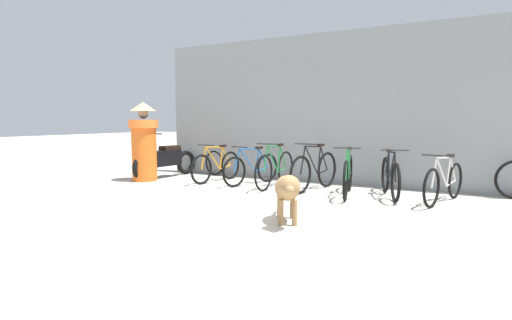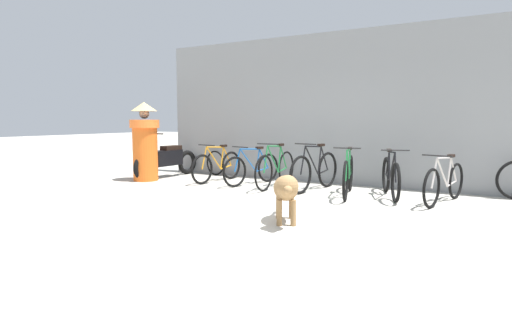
# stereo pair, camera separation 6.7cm
# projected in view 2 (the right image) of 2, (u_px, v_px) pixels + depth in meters

# --- Properties ---
(ground_plane) EXTENTS (60.00, 60.00, 0.00)m
(ground_plane) POSITION_uv_depth(u_px,v_px,m) (259.00, 215.00, 5.74)
(ground_plane) COLOR #B7B2A5
(shop_wall_back) EXTENTS (8.36, 0.20, 3.18)m
(shop_wall_back) POSITION_uv_depth(u_px,v_px,m) (333.00, 109.00, 8.47)
(shop_wall_back) COLOR gray
(shop_wall_back) RESTS_ON ground
(bicycle_0) EXTENTS (0.46, 1.59, 0.84)m
(bicycle_0) POSITION_uv_depth(u_px,v_px,m) (217.00, 166.00, 8.77)
(bicycle_0) COLOR black
(bicycle_0) RESTS_ON ground
(bicycle_1) EXTENTS (0.57, 1.56, 0.82)m
(bicycle_1) POSITION_uv_depth(u_px,v_px,m) (252.00, 169.00, 8.39)
(bicycle_1) COLOR black
(bicycle_1) RESTS_ON ground
(bicycle_2) EXTENTS (0.46, 1.69, 0.91)m
(bicycle_2) POSITION_uv_depth(u_px,v_px,m) (276.00, 169.00, 8.00)
(bicycle_2) COLOR black
(bicycle_2) RESTS_ON ground
(bicycle_3) EXTENTS (0.47, 1.69, 0.93)m
(bicycle_3) POSITION_uv_depth(u_px,v_px,m) (315.00, 171.00, 7.66)
(bicycle_3) COLOR black
(bicycle_3) RESTS_ON ground
(bicycle_4) EXTENTS (0.49, 1.70, 0.89)m
(bicycle_4) POSITION_uv_depth(u_px,v_px,m) (348.00, 175.00, 7.14)
(bicycle_4) COLOR black
(bicycle_4) RESTS_ON ground
(bicycle_5) EXTENTS (0.64, 1.58, 0.87)m
(bicycle_5) POSITION_uv_depth(u_px,v_px,m) (391.00, 177.00, 7.01)
(bicycle_5) COLOR black
(bicycle_5) RESTS_ON ground
(bicycle_6) EXTENTS (0.58, 1.63, 0.82)m
(bicycle_6) POSITION_uv_depth(u_px,v_px,m) (445.00, 183.00, 6.48)
(bicycle_6) COLOR black
(bicycle_6) RESTS_ON ground
(motorcycle) EXTENTS (0.58, 1.95, 1.06)m
(motorcycle) POSITION_uv_depth(u_px,v_px,m) (167.00, 160.00, 9.43)
(motorcycle) COLOR black
(motorcycle) RESTS_ON ground
(stray_dog) EXTENTS (0.66, 1.06, 0.69)m
(stray_dog) POSITION_uv_depth(u_px,v_px,m) (286.00, 189.00, 5.19)
(stray_dog) COLOR #997247
(stray_dog) RESTS_ON ground
(person_in_robes) EXTENTS (0.88, 0.88, 1.75)m
(person_in_robes) POSITION_uv_depth(u_px,v_px,m) (145.00, 141.00, 8.89)
(person_in_robes) COLOR orange
(person_in_robes) RESTS_ON ground
(spare_tire_left) EXTENTS (0.60, 0.16, 0.61)m
(spare_tire_left) POSITION_uv_depth(u_px,v_px,m) (215.00, 163.00, 9.79)
(spare_tire_left) COLOR black
(spare_tire_left) RESTS_ON ground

